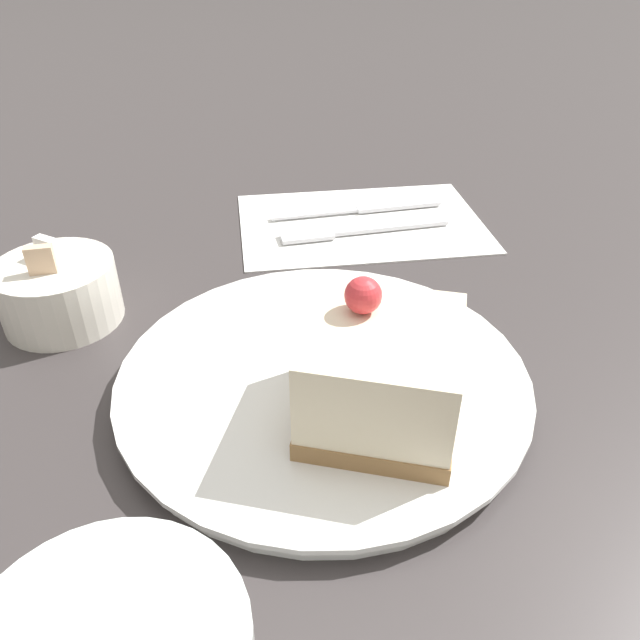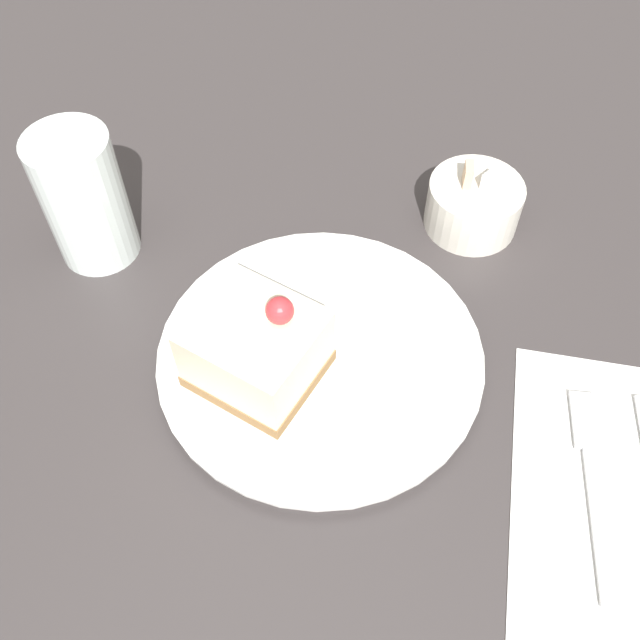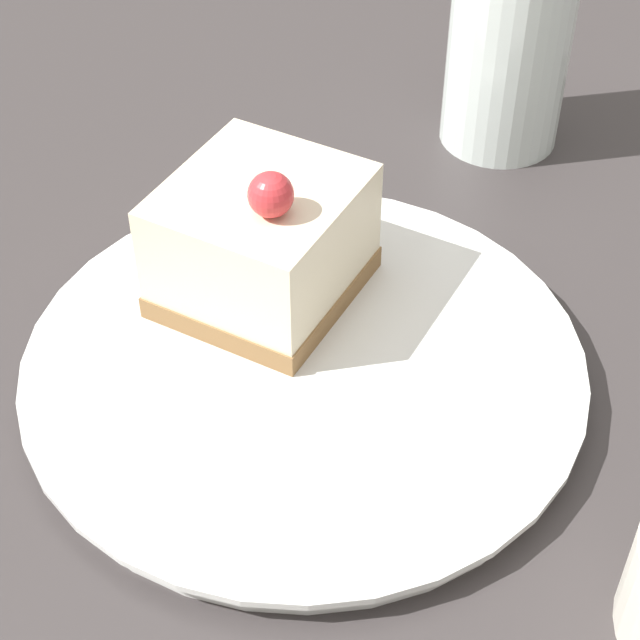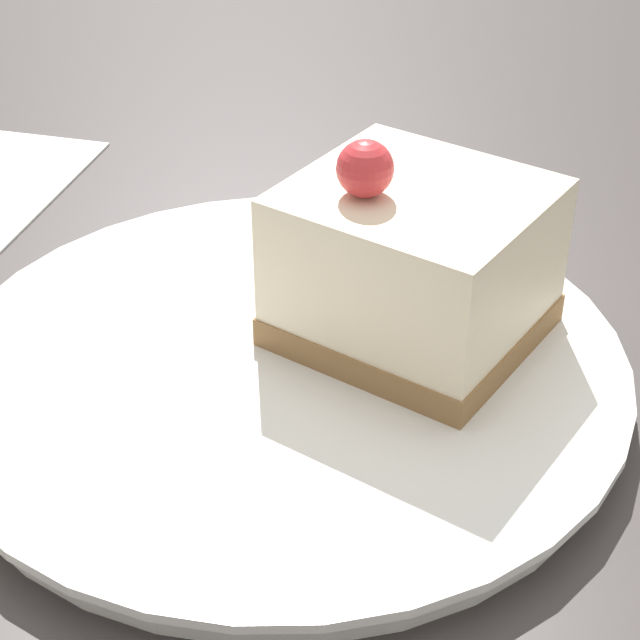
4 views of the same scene
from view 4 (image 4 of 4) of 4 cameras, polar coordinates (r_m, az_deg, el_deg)
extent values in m
plane|color=#383333|center=(0.46, 2.14, -2.60)|extent=(4.00, 4.00, 0.00)
cylinder|color=silver|center=(0.45, -1.91, -2.67)|extent=(0.27, 0.27, 0.02)
cylinder|color=silver|center=(0.44, -1.92, -2.04)|extent=(0.28, 0.28, 0.00)
cube|color=olive|center=(0.45, 4.87, 0.03)|extent=(0.11, 0.10, 0.01)
cube|color=beige|center=(0.43, 5.08, 3.72)|extent=(0.11, 0.10, 0.05)
sphere|color=red|center=(0.41, 2.48, 8.37)|extent=(0.02, 0.02, 0.02)
camera|label=1|loc=(0.37, 58.20, 22.43)|focal=35.00mm
camera|label=2|loc=(0.74, 0.81, 54.04)|focal=40.00mm
camera|label=3|loc=(0.57, -56.85, 34.35)|focal=60.00mm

